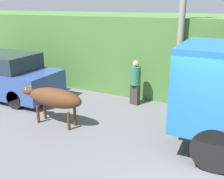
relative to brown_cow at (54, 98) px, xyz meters
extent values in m
cube|color=#236BB2|center=(4.49, 0.57, 0.83)|extent=(1.93, 2.25, 1.93)
cube|color=#232D38|center=(3.51, 0.57, 1.18)|extent=(0.04, 1.91, 0.68)
cylinder|color=black|center=(4.59, -0.31, -0.31)|extent=(1.04, 0.50, 1.04)
ellipsoid|color=#512D19|center=(0.04, 0.00, 0.01)|extent=(1.83, 0.59, 0.59)
ellipsoid|color=#512D19|center=(-0.98, 0.00, 0.09)|extent=(0.44, 0.25, 0.25)
cone|color=#B7AD93|center=(-0.98, -0.10, 0.21)|extent=(0.06, 0.06, 0.11)
cone|color=#B7AD93|center=(-0.98, 0.10, 0.21)|extent=(0.06, 0.06, 0.11)
cylinder|color=#512D19|center=(-0.52, -0.16, -0.56)|extent=(0.09, 0.09, 0.55)
cylinder|color=#512D19|center=(-0.52, 0.16, -0.56)|extent=(0.09, 0.09, 0.55)
cylinder|color=#512D19|center=(0.61, -0.16, -0.56)|extent=(0.09, 0.09, 0.55)
cylinder|color=#512D19|center=(0.61, 0.16, -0.56)|extent=(0.09, 0.09, 0.55)
cube|color=#334C8C|center=(-3.48, 1.24, -0.18)|extent=(4.72, 1.88, 0.94)
cube|color=#232D38|center=(-3.36, 1.24, 0.58)|extent=(2.60, 1.73, 0.59)
cylinder|color=black|center=(-2.01, 0.45, -0.50)|extent=(0.66, 0.30, 0.66)
cube|color=#38332D|center=(1.59, 2.61, -0.46)|extent=(0.35, 0.26, 0.75)
cylinder|color=#33724C|center=(1.59, 2.61, 0.25)|extent=(0.44, 0.44, 0.65)
sphere|color=#DBB28E|center=(1.59, 2.61, 0.68)|extent=(0.22, 0.22, 0.22)
cylinder|color=gray|center=(2.98, 3.00, 1.85)|extent=(0.21, 0.21, 5.36)
camera|label=1|loc=(4.74, -5.84, 2.66)|focal=42.00mm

